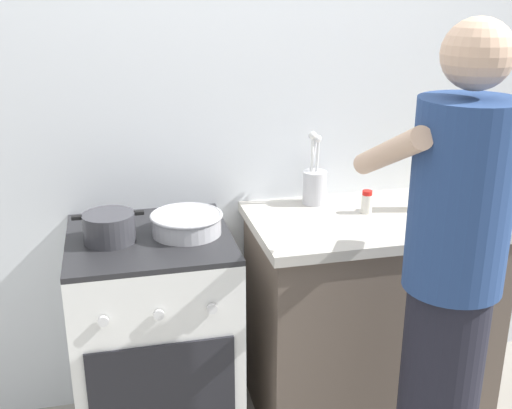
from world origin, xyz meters
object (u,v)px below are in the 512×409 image
Objects in this scene: mixing_bowl at (187,223)px; person at (449,297)px; spice_bottle at (367,202)px; pot at (109,228)px; utensil_crock at (314,183)px; stove_range at (156,342)px; oil_bottle at (425,186)px.

person reaches higher than mixing_bowl.
mixing_bowl is 0.74m from spice_bottle.
mixing_bowl is 0.16× the size of person.
pot is 0.93× the size of mixing_bowl.
utensil_crock reaches higher than spice_bottle.
pot is 1.02m from spice_bottle.
stove_range is 1.15m from person.
oil_bottle is (0.98, 0.03, 0.06)m from mixing_bowl.
utensil_crock is (0.71, 0.21, 0.54)m from stove_range.
utensil_crock is at bearing 156.26° from oil_bottle.
oil_bottle reaches higher than pot.
pot is at bearing -177.95° from oil_bottle.
utensil_crock is at bearing 101.30° from person.
mixing_bowl is at bearing -175.86° from spice_bottle.
stove_range is 0.53× the size of person.
oil_bottle is (0.24, -0.02, 0.05)m from spice_bottle.
utensil_crock is at bearing 16.37° from stove_range.
person reaches higher than oil_bottle.
person is (0.87, -0.62, 0.41)m from stove_range.
pot is 2.68× the size of spice_bottle.
stove_range is 3.56× the size of pot.
person is at bearing -30.78° from pot.
spice_bottle is at bearing 89.65° from person.
mixing_bowl is (0.14, -0.01, 0.49)m from stove_range.
oil_bottle reaches higher than mixing_bowl.
oil_bottle is at bearing 1.98° from mixing_bowl.
person reaches higher than pot.
stove_range is 3.74× the size of oil_bottle.
stove_range is 0.52m from pot.
pot is at bearing 149.22° from person.
stove_range is 1.25m from oil_bottle.
spice_bottle is (0.88, 0.05, 0.50)m from stove_range.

